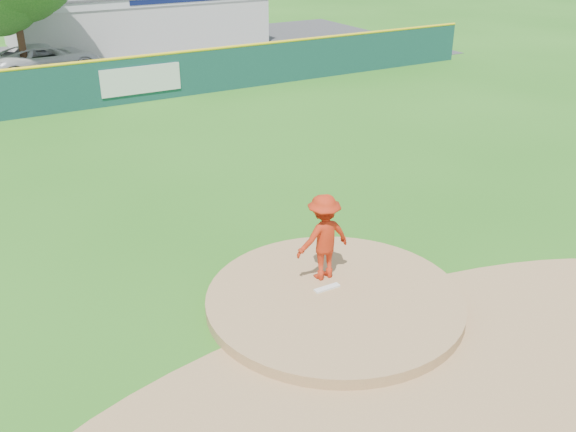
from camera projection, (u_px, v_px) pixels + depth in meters
ground at (334, 305)px, 13.77m from camera, size 120.00×120.00×0.00m
pitchers_mound at (334, 305)px, 13.77m from camera, size 5.50×5.50×0.50m
pitching_rubber at (327, 288)px, 13.89m from camera, size 0.60×0.15×0.04m
infield_dirt_arc at (428, 386)px, 11.41m from camera, size 15.40×15.40×0.01m
parking_lot at (60, 68)px, 34.93m from camera, size 44.00×16.00×0.02m
pitcher at (324, 237)px, 13.95m from camera, size 1.28×0.74×1.97m
van at (45, 59)px, 33.14m from camera, size 5.92×3.38×1.56m
pool_building_grp at (135, 17)px, 40.84m from camera, size 15.20×8.20×3.31m
fence_banners at (35, 93)px, 26.15m from camera, size 12.49×0.04×1.20m
outfield_fence at (102, 82)px, 27.41m from camera, size 40.00×0.14×2.07m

